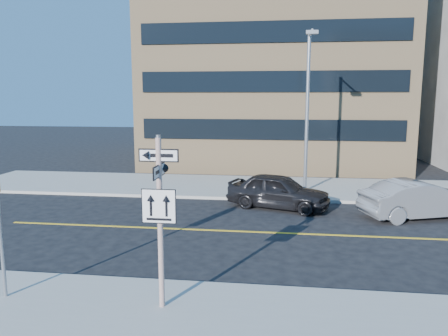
# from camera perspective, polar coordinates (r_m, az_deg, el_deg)

# --- Properties ---
(ground) EXTENTS (120.00, 120.00, 0.00)m
(ground) POSITION_cam_1_polar(r_m,az_deg,el_deg) (13.20, -5.08, -13.23)
(ground) COLOR black
(ground) RESTS_ON ground
(sign_pole) EXTENTS (0.92, 0.92, 4.06)m
(sign_pole) POSITION_cam_1_polar(r_m,az_deg,el_deg) (10.10, -8.38, -5.77)
(sign_pole) COLOR white
(sign_pole) RESTS_ON near_sidewalk
(parked_car_a) EXTENTS (3.29, 5.03, 1.59)m
(parked_car_a) POSITION_cam_1_polar(r_m,az_deg,el_deg) (20.11, 7.10, -3.00)
(parked_car_a) COLOR black
(parked_car_a) RESTS_ON ground
(parked_car_b) EXTENTS (3.22, 5.17, 1.61)m
(parked_car_b) POSITION_cam_1_polar(r_m,az_deg,el_deg) (20.06, 24.13, -3.76)
(parked_car_b) COLOR slate
(parked_car_b) RESTS_ON ground
(streetlight_a) EXTENTS (0.55, 2.25, 8.00)m
(streetlight_a) POSITION_cam_1_polar(r_m,az_deg,el_deg) (22.69, 10.88, 8.37)
(streetlight_a) COLOR gray
(streetlight_a) RESTS_ON far_sidewalk
(building_brick) EXTENTS (18.00, 18.00, 18.00)m
(building_brick) POSITION_cam_1_polar(r_m,az_deg,el_deg) (37.11, 6.60, 15.32)
(building_brick) COLOR tan
(building_brick) RESTS_ON ground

